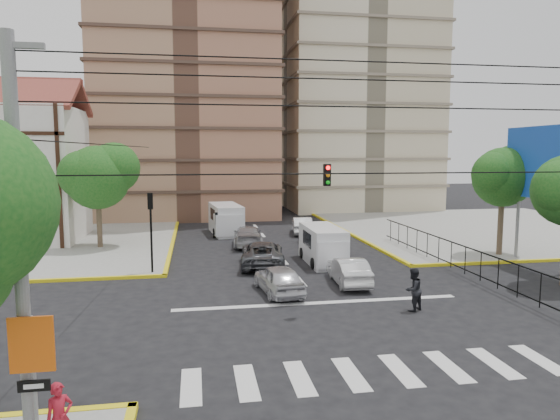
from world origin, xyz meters
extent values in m
plane|color=black|center=(0.00, 0.00, 0.00)|extent=(160.00, 160.00, 0.00)
cube|color=gray|center=(20.00, 20.00, 0.07)|extent=(26.00, 26.00, 0.15)
cube|color=silver|center=(0.00, -6.00, 0.01)|extent=(12.00, 2.40, 0.01)
cube|color=silver|center=(0.00, 1.20, 0.01)|extent=(13.00, 0.40, 0.01)
cube|color=beige|center=(14.00, 40.00, 24.00)|extent=(17.00, 16.00, 48.00)
cube|color=silver|center=(-19.00, 20.00, 5.00)|extent=(10.00, 8.00, 10.00)
cube|color=maroon|center=(-19.00, 21.90, 10.90)|extent=(10.80, 4.25, 2.65)
cylinder|color=slate|center=(14.50, 8.00, 2.15)|extent=(0.20, 0.20, 4.00)
cube|color=silver|center=(14.50, 6.00, 6.15)|extent=(0.25, 6.00, 4.00)
cube|color=blue|center=(14.30, 6.00, 6.15)|extent=(0.08, 6.20, 4.20)
cylinder|color=#473828|center=(14.00, 9.00, 2.24)|extent=(0.36, 0.36, 4.48)
sphere|color=#164F18|center=(14.00, 9.00, 5.16)|extent=(3.80, 3.80, 3.80)
sphere|color=#164F18|center=(14.95, 9.30, 5.73)|extent=(3.04, 3.04, 3.04)
sphere|color=#164F18|center=(13.24, 8.70, 5.35)|extent=(2.85, 2.85, 2.85)
cylinder|color=#473828|center=(-12.00, 16.00, 2.10)|extent=(0.36, 0.36, 4.20)
sphere|color=#164F18|center=(-12.00, 16.00, 5.00)|extent=(4.40, 4.40, 4.40)
sphere|color=#164F18|center=(-10.90, 16.30, 5.67)|extent=(3.52, 3.52, 3.52)
sphere|color=#164F18|center=(-12.88, 15.70, 5.22)|extent=(3.30, 3.30, 3.30)
cylinder|color=black|center=(-7.80, 7.80, 1.90)|extent=(0.12, 0.12, 3.50)
cube|color=black|center=(-7.80, 7.80, 4.10)|extent=(0.28, 0.22, 0.90)
sphere|color=#FF0C0C|center=(-7.80, 7.80, 4.40)|extent=(0.17, 0.17, 0.17)
cube|color=black|center=(0.00, 0.00, 5.80)|extent=(0.28, 0.22, 0.90)
cylinder|color=black|center=(0.00, -9.00, 6.25)|extent=(18.00, 0.03, 0.03)
cylinder|color=slate|center=(-9.00, -9.00, 4.65)|extent=(0.28, 0.28, 9.00)
cube|color=slate|center=(-9.00, -9.00, 8.85)|extent=(1.40, 0.12, 0.12)
cylinder|color=slate|center=(-8.80, -9.20, 1.75)|extent=(0.08, 0.08, 3.20)
cube|color=#E5590C|center=(-8.80, -9.25, 2.75)|extent=(0.90, 0.06, 1.20)
cube|color=black|center=(-8.80, -9.25, 1.85)|extent=(0.65, 0.05, 0.25)
cube|color=silver|center=(2.23, 9.14, 1.11)|extent=(1.94, 4.84, 2.23)
cube|color=silver|center=(2.23, 7.20, 0.97)|extent=(1.84, 1.16, 1.55)
cube|color=black|center=(2.23, 6.86, 1.50)|extent=(1.79, 0.10, 0.87)
cylinder|color=black|center=(1.31, 7.59, 0.34)|extent=(0.25, 0.68, 0.68)
cylinder|color=black|center=(3.15, 7.59, 0.34)|extent=(0.25, 0.68, 0.68)
cylinder|color=black|center=(1.31, 10.69, 0.34)|extent=(0.25, 0.68, 0.68)
cylinder|color=black|center=(3.15, 10.69, 0.34)|extent=(0.25, 0.68, 0.68)
cube|color=silver|center=(-2.92, 21.12, 1.22)|extent=(2.71, 5.52, 2.45)
cube|color=silver|center=(-2.92, 19.00, 1.06)|extent=(2.15, 1.49, 1.70)
cube|color=black|center=(-2.92, 18.62, 1.65)|extent=(1.97, 0.32, 0.96)
cylinder|color=black|center=(-3.93, 19.42, 0.37)|extent=(0.25, 0.74, 0.74)
cylinder|color=black|center=(-1.91, 19.42, 0.37)|extent=(0.25, 0.74, 0.74)
cylinder|color=black|center=(-3.93, 22.83, 0.37)|extent=(0.25, 0.74, 0.74)
cylinder|color=black|center=(-1.91, 22.83, 0.37)|extent=(0.25, 0.74, 0.74)
imported|color=silver|center=(-1.51, 3.01, 0.71)|extent=(2.19, 4.34, 1.42)
imported|color=silver|center=(2.31, 4.12, 0.69)|extent=(1.70, 4.28, 1.38)
imported|color=#4F5055|center=(-1.50, 8.94, 0.74)|extent=(3.08, 5.57, 1.48)
imported|color=#A3A3A7|center=(-1.69, 15.47, 0.72)|extent=(2.49, 5.15, 1.45)
imported|color=#28282A|center=(3.17, 14.66, 0.71)|extent=(2.05, 4.30, 1.42)
imported|color=white|center=(3.31, 20.04, 0.70)|extent=(2.10, 4.44, 1.41)
imported|color=#AA1A2B|center=(-8.41, -8.95, 0.94)|extent=(0.69, 0.61, 1.58)
imported|color=black|center=(3.68, -0.55, 0.93)|extent=(1.13, 1.06, 1.86)
camera|label=1|loc=(-5.38, -19.96, 6.73)|focal=32.00mm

